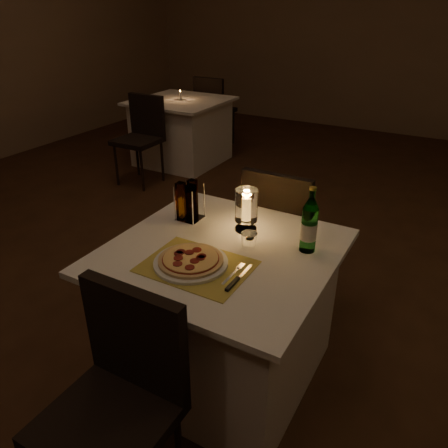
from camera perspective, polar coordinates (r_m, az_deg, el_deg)
The scene contains 18 objects.
floor at distance 2.68m, azimuth 0.60°, elevation -13.89°, with size 8.00×10.00×0.02m, color #442715.
wall_back at distance 6.86m, azimuth 23.29°, elevation 23.10°, with size 8.00×0.02×3.00m, color #8D6F52.
main_table at distance 2.20m, azimuth -0.26°, elevation -11.54°, with size 1.00×1.00×0.74m.
chair_near at distance 1.66m, azimuth -13.36°, elevation -19.96°, with size 0.42×0.42×0.90m.
chair_far at distance 2.65m, azimuth 7.41°, elevation -0.02°, with size 0.42×0.42×0.90m.
placemat at distance 1.87m, azimuth -3.57°, elevation -5.52°, with size 0.45×0.34×0.00m, color gold.
plate at distance 1.88m, azimuth -4.35°, elevation -5.05°, with size 0.32×0.32×0.01m, color white.
pizza at distance 1.87m, azimuth -4.38°, elevation -4.62°, with size 0.28×0.28×0.02m.
fork at distance 1.82m, azimuth 1.40°, elevation -6.31°, with size 0.02×0.18×0.00m.
knife at distance 1.76m, azimuth 1.47°, elevation -7.49°, with size 0.02×0.22×0.01m.
tumbler at distance 1.99m, azimuth 3.26°, elevation -2.19°, with size 0.08×0.08×0.08m, color white, non-canonical shape.
water_bottle at distance 1.96m, azimuth 11.07°, elevation -0.23°, with size 0.07×0.07×0.31m.
hurricane_candle at distance 2.10m, azimuth 2.93°, elevation 2.27°, with size 0.11×0.11×0.21m.
cruet_caddy at distance 2.22m, azimuth -4.66°, elevation 2.83°, with size 0.12×0.12×0.21m.
neighbor_table_left at distance 5.29m, azimuth -5.53°, elevation 11.97°, with size 1.00×1.00×0.74m.
neighbor_chair_la at distance 4.70m, azimuth -10.65°, elevation 11.91°, with size 0.42×0.42×0.90m.
neighbor_chair_lb at distance 5.84m, azimuth -1.50°, elevation 15.28°, with size 0.42×0.42×0.90m.
neighbor_candle_left at distance 5.20m, azimuth -5.73°, elevation 16.38°, with size 0.03×0.03×0.11m.
Camera 1 is at (0.97, -1.77, 1.75)m, focal length 35.00 mm.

